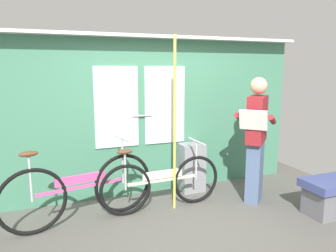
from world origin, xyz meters
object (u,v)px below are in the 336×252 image
object	(u,v)px
trash_bin_by_wall	(191,167)
handrail_pole	(175,125)
passenger_reading_newspaper	(256,137)
bicycle_leaning_behind	(80,190)
bench_seat_corner	(331,196)
bicycle_near_door	(162,183)

from	to	relation	value
trash_bin_by_wall	handrail_pole	size ratio (longest dim) A/B	0.32
passenger_reading_newspaper	trash_bin_by_wall	world-z (taller)	passenger_reading_newspaper
trash_bin_by_wall	handrail_pole	xyz separation A→B (m)	(-0.47, -0.48, 0.74)
bicycle_leaning_behind	bench_seat_corner	distance (m)	3.05
bicycle_near_door	passenger_reading_newspaper	xyz separation A→B (m)	(1.26, -0.21, 0.54)
bicycle_near_door	bicycle_leaning_behind	world-z (taller)	bicycle_leaning_behind
handrail_pole	bicycle_leaning_behind	bearing A→B (deg)	178.40
bicycle_near_door	bicycle_leaning_behind	xyz separation A→B (m)	(-1.01, -0.00, 0.05)
handrail_pole	bench_seat_corner	world-z (taller)	handrail_pole
trash_bin_by_wall	handrail_pole	bearing A→B (deg)	-134.47
passenger_reading_newspaper	bench_seat_corner	distance (m)	1.14
passenger_reading_newspaper	handrail_pole	bearing A→B (deg)	-52.31
bicycle_leaning_behind	passenger_reading_newspaper	distance (m)	2.33
passenger_reading_newspaper	trash_bin_by_wall	distance (m)	1.05
bicycle_near_door	trash_bin_by_wall	world-z (taller)	bicycle_near_door
bicycle_near_door	passenger_reading_newspaper	world-z (taller)	passenger_reading_newspaper
bicycle_near_door	passenger_reading_newspaper	size ratio (longest dim) A/B	0.97
bench_seat_corner	handrail_pole	bearing A→B (deg)	153.38
bicycle_near_door	bench_seat_corner	size ratio (longest dim) A/B	2.32
trash_bin_by_wall	bench_seat_corner	bearing A→B (deg)	-46.77
passenger_reading_newspaper	bench_seat_corner	world-z (taller)	passenger_reading_newspaper
bicycle_leaning_behind	handrail_pole	xyz separation A→B (m)	(1.17, -0.03, 0.70)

